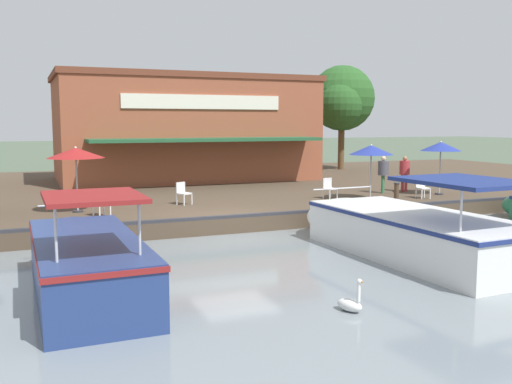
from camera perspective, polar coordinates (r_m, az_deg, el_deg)
ground_plane at (r=18.82m, az=-2.18°, el=-4.44°), size 220.00×220.00×0.00m
quay_deck at (r=29.22m, az=-9.66°, el=0.12°), size 22.00×56.00×0.60m
quay_edge_fender at (r=18.79m, az=-2.29°, el=-2.44°), size 0.20×50.40×0.10m
waterfront_restaurant at (r=32.21m, az=-7.17°, el=6.37°), size 9.17×13.82×5.65m
patio_umbrella_by_entrance at (r=20.73m, az=-17.58°, el=3.73°), size 1.96×1.96×2.30m
patio_umbrella_far_corner at (r=23.58m, az=11.45°, el=4.12°), size 1.79×1.79×2.26m
patio_umbrella_back_row at (r=25.99m, az=18.00°, el=4.34°), size 1.75×1.75×2.33m
cafe_chair_under_first_umbrella at (r=19.75m, az=-15.29°, el=-0.97°), size 0.58×0.58×0.85m
cafe_chair_back_row_seat at (r=24.59m, az=16.29°, el=0.50°), size 0.47×0.47×0.85m
cafe_chair_facing_river at (r=21.99m, az=-7.33°, el=-0.00°), size 0.59×0.59×0.85m
cafe_chair_beside_entrance at (r=23.65m, az=7.33°, el=0.48°), size 0.51×0.51×0.85m
person_near_entrance at (r=26.77m, az=14.64°, el=2.19°), size 0.46×0.46×1.62m
person_at_quay_edge at (r=25.94m, az=12.61°, el=2.17°), size 0.47×0.47×1.65m
motorboat_mid_row at (r=13.19m, az=-16.84°, el=-6.30°), size 6.78×2.16×2.30m
motorboat_outer_channel at (r=16.58m, az=14.18°, el=-3.55°), size 8.16×3.07×2.27m
mooring_post at (r=22.10m, az=13.86°, el=-0.19°), size 0.22×0.22×0.87m
swan at (r=11.35m, az=9.41°, el=-10.98°), size 0.62×0.46×0.69m
tree_downstream_bank at (r=38.66m, az=8.55°, el=9.09°), size 4.56×4.34×6.93m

